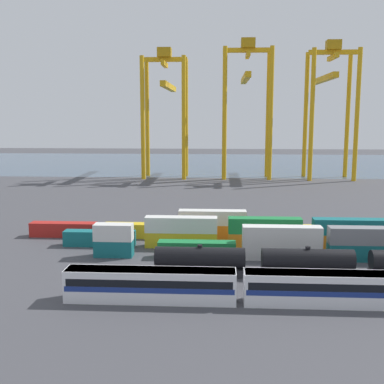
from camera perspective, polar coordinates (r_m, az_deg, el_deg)
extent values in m
plane|color=#424247|center=(119.77, 7.46, -1.59)|extent=(420.00, 420.00, 0.00)
cube|color=#384C60|center=(226.88, 5.54, 3.43)|extent=(400.00, 110.00, 0.01)
cube|color=silver|center=(58.18, -4.98, -11.01)|extent=(20.34, 3.10, 3.90)
cube|color=navy|center=(58.22, -4.98, -11.10)|extent=(19.93, 3.14, 0.64)
cube|color=black|center=(57.95, -4.99, -10.38)|extent=(19.53, 3.13, 0.90)
cube|color=slate|center=(57.60, -5.00, -9.36)|extent=(20.14, 2.85, 0.36)
cube|color=silver|center=(59.09, 16.27, -11.03)|extent=(20.34, 3.10, 3.90)
cube|color=navy|center=(59.12, 16.26, -11.12)|extent=(19.93, 3.14, 0.64)
cube|color=black|center=(58.86, 16.30, -10.41)|extent=(19.53, 3.13, 0.90)
cube|color=slate|center=(58.52, 16.35, -9.40)|extent=(20.14, 2.85, 0.36)
cube|color=#232326|center=(67.40, 0.94, -9.40)|extent=(12.44, 2.50, 1.10)
cylinder|color=black|center=(66.80, 0.95, -7.80)|extent=(12.44, 2.85, 2.85)
cylinder|color=black|center=(66.36, 0.95, -6.47)|extent=(0.70, 0.70, 0.36)
cube|color=#232326|center=(68.43, 13.53, -9.38)|extent=(12.44, 2.50, 1.10)
cylinder|color=black|center=(67.84, 13.59, -7.79)|extent=(12.44, 2.85, 2.85)
cylinder|color=black|center=(67.40, 13.64, -6.48)|extent=(0.70, 0.70, 0.36)
cube|color=#146066|center=(76.83, -9.29, -6.62)|extent=(6.04, 2.44, 2.60)
cube|color=silver|center=(76.18, -9.34, -4.74)|extent=(6.04, 2.44, 2.60)
cube|color=#197538|center=(75.11, 0.58, -6.86)|extent=(12.10, 2.44, 2.60)
cube|color=silver|center=(75.64, 10.61, -6.91)|extent=(12.10, 2.44, 2.60)
cube|color=silver|center=(74.98, 10.67, -4.99)|extent=(12.10, 2.44, 2.60)
cube|color=#146066|center=(78.40, 20.21, -6.75)|extent=(12.10, 2.44, 2.60)
cube|color=slate|center=(77.76, 20.32, -4.90)|extent=(12.10, 2.44, 2.60)
cube|color=#146066|center=(83.32, -10.95, -5.43)|extent=(12.10, 2.44, 2.60)
cube|color=gold|center=(81.05, -1.30, -5.68)|extent=(12.10, 2.44, 2.60)
cube|color=silver|center=(80.43, -1.30, -3.89)|extent=(12.10, 2.44, 2.60)
cube|color=orange|center=(81.15, 8.63, -5.76)|extent=(12.10, 2.44, 2.60)
cube|color=#197538|center=(80.53, 8.67, -3.97)|extent=(12.10, 2.44, 2.60)
cube|color=orange|center=(83.61, 18.24, -5.68)|extent=(12.10, 2.44, 2.60)
cube|color=#146066|center=(83.01, 18.33, -3.94)|extent=(12.10, 2.44, 2.60)
cube|color=#AD211C|center=(91.18, -15.06, -4.33)|extent=(12.10, 2.44, 2.60)
cube|color=gold|center=(87.86, -6.54, -4.58)|extent=(12.10, 2.44, 2.60)
cube|color=orange|center=(86.60, 2.43, -4.72)|extent=(12.10, 2.44, 2.60)
cube|color=silver|center=(86.02, 2.45, -3.04)|extent=(12.10, 2.44, 2.60)
cube|color=gold|center=(87.48, 11.45, -4.76)|extent=(12.10, 2.44, 2.60)
cube|color=#1C4299|center=(90.44, 20.09, -4.68)|extent=(6.04, 2.44, 2.60)
cylinder|color=gold|center=(168.11, -5.90, 8.71)|extent=(1.50, 1.50, 42.30)
cylinder|color=gold|center=(166.43, -0.97, 8.76)|extent=(1.50, 1.50, 42.30)
cylinder|color=gold|center=(178.40, -5.36, 8.73)|extent=(1.50, 1.50, 42.30)
cylinder|color=gold|center=(176.82, -0.72, 8.77)|extent=(1.50, 1.50, 42.30)
cube|color=gold|center=(173.41, -3.30, 15.49)|extent=(15.90, 1.20, 1.60)
cube|color=gold|center=(173.24, -3.30, 14.96)|extent=(1.20, 12.01, 1.60)
cube|color=gold|center=(186.29, -2.78, 12.42)|extent=(2.00, 39.28, 2.00)
cube|color=#A77A10|center=(173.70, -3.31, 16.28)|extent=(4.80, 4.00, 3.20)
cylinder|color=gold|center=(166.53, 3.91, 9.24)|extent=(1.50, 1.50, 45.22)
cylinder|color=gold|center=(167.41, 9.36, 9.14)|extent=(1.50, 1.50, 45.22)
cylinder|color=gold|center=(175.82, 3.88, 9.22)|extent=(1.50, 1.50, 45.22)
cylinder|color=gold|center=(176.65, 9.05, 9.13)|extent=(1.50, 1.50, 45.22)
cube|color=gold|center=(172.91, 6.69, 16.44)|extent=(17.31, 1.20, 1.60)
cube|color=gold|center=(172.70, 6.68, 15.91)|extent=(1.20, 10.89, 1.60)
cube|color=gold|center=(184.73, 6.41, 13.32)|extent=(2.00, 36.52, 2.00)
cube|color=#A77A10|center=(173.24, 6.70, 17.23)|extent=(4.80, 4.00, 3.20)
cylinder|color=gold|center=(168.09, 14.09, 8.84)|extent=(1.50, 1.50, 44.33)
cylinder|color=gold|center=(171.47, 19.07, 8.62)|extent=(1.50, 1.50, 44.33)
cylinder|color=gold|center=(179.77, 13.39, 8.86)|extent=(1.50, 1.50, 44.33)
cylinder|color=gold|center=(182.94, 18.07, 8.66)|extent=(1.50, 1.50, 44.33)
cube|color=gold|center=(176.75, 16.48, 15.69)|extent=(16.58, 1.20, 1.60)
cube|color=gold|center=(176.56, 16.45, 15.17)|extent=(1.20, 13.48, 1.60)
cube|color=gold|center=(189.08, 15.43, 12.86)|extent=(2.00, 38.48, 2.00)
cube|color=#A77A10|center=(177.06, 16.51, 16.46)|extent=(4.80, 4.00, 3.20)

